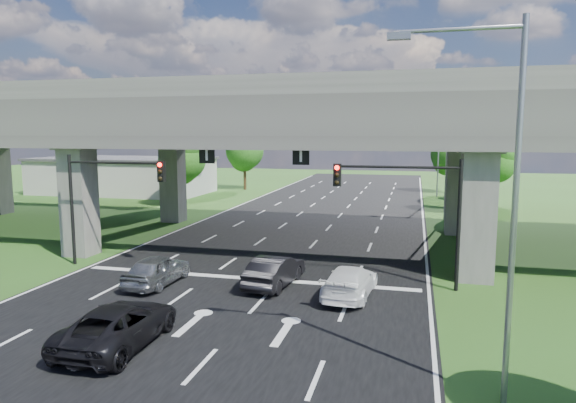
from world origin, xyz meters
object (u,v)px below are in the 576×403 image
at_px(car_white, 350,282).
at_px(streetlight_beyond, 435,145).
at_px(car_trailing, 119,325).
at_px(car_dark, 275,271).
at_px(streetlight_far, 442,149).
at_px(signal_right, 410,198).
at_px(car_silver, 157,270).
at_px(signal_left, 106,189).
at_px(streetlight_near, 499,184).

bearing_deg(car_white, streetlight_beyond, -92.15).
bearing_deg(car_trailing, car_dark, -113.55).
xyz_separation_m(streetlight_far, car_trailing, (-11.58, -29.21, -5.11)).
height_order(signal_right, streetlight_far, streetlight_far).
bearing_deg(streetlight_far, signal_right, -96.47).
bearing_deg(car_dark, car_silver, 19.02).
bearing_deg(streetlight_beyond, car_white, -97.03).
distance_m(car_dark, car_trailing, 8.48).
relative_size(signal_left, car_trailing, 1.17).
xyz_separation_m(signal_left, streetlight_far, (17.92, 20.06, 1.66)).
bearing_deg(streetlight_far, signal_left, -131.78).
xyz_separation_m(signal_right, car_dark, (-6.02, -1.33, -3.44)).
bearing_deg(car_silver, car_trailing, 109.92).
distance_m(car_silver, car_white, 9.04).
xyz_separation_m(streetlight_near, car_silver, (-13.73, 7.44, -5.10)).
bearing_deg(signal_right, car_trailing, -135.48).
distance_m(streetlight_near, car_dark, 13.00).
xyz_separation_m(car_white, car_trailing, (-6.89, -7.10, 0.04)).
height_order(signal_right, streetlight_near, streetlight_near).
relative_size(signal_right, signal_left, 1.00).
xyz_separation_m(signal_left, car_silver, (4.19, -2.50, -3.44)).
distance_m(car_silver, car_dark, 5.56).
relative_size(streetlight_far, car_white, 2.17).
distance_m(signal_right, signal_left, 15.65).
bearing_deg(car_dark, streetlight_near, 140.84).
height_order(signal_right, car_white, signal_right).
distance_m(signal_right, car_silver, 12.22).
distance_m(streetlight_near, car_silver, 16.43).
bearing_deg(streetlight_far, car_trailing, -111.63).
bearing_deg(car_dark, signal_left, -1.00).
relative_size(streetlight_near, car_white, 2.17).
bearing_deg(signal_right, streetlight_far, 83.53).
relative_size(signal_left, streetlight_beyond, 0.60).
relative_size(signal_right, streetlight_beyond, 0.60).
distance_m(signal_left, car_silver, 5.97).
bearing_deg(streetlight_beyond, car_trailing, -104.37).
distance_m(car_white, car_trailing, 9.89).
bearing_deg(signal_left, car_dark, -7.89).
distance_m(car_silver, car_trailing, 6.99).
bearing_deg(car_silver, signal_left, -28.81).
height_order(signal_left, streetlight_far, streetlight_far).
relative_size(signal_right, car_white, 1.30).
bearing_deg(signal_left, streetlight_near, -29.02).
relative_size(streetlight_beyond, car_trailing, 1.95).
bearing_deg(signal_right, car_white, -139.66).
height_order(signal_right, car_dark, signal_right).
relative_size(streetlight_near, car_trailing, 1.95).
xyz_separation_m(streetlight_far, streetlight_beyond, (0.00, 16.00, 0.00)).
bearing_deg(signal_left, car_white, -8.85).
distance_m(streetlight_near, car_white, 10.52).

